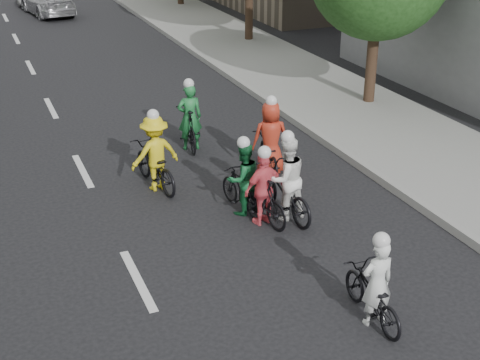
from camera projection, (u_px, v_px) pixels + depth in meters
ground at (138, 280)px, 11.34m from camera, size 120.00×120.00×0.00m
sidewalk_right at (293, 77)px, 22.51m from camera, size 4.00×80.00×0.15m
curb_right at (240, 83)px, 21.82m from camera, size 0.18×80.00×0.18m
cyclist_0 at (373, 292)px, 10.12m from camera, size 0.61×1.61×1.57m
cyclist_1 at (155, 160)px, 14.44m from camera, size 1.16×1.97×1.82m
cyclist_2 at (285, 186)px, 13.22m from camera, size 0.88×2.00×1.86m
cyclist_3 at (263, 194)px, 13.02m from camera, size 0.92×1.69×1.63m
cyclist_4 at (269, 145)px, 15.26m from camera, size 0.92×1.70×1.85m
cyclist_5 at (189, 124)px, 16.61m from camera, size 0.76×1.81×1.82m
cyclist_6 at (243, 184)px, 13.40m from camera, size 0.81×1.54×1.66m
follow_car_lead at (48, 2)px, 32.72m from camera, size 2.44×4.64×1.28m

